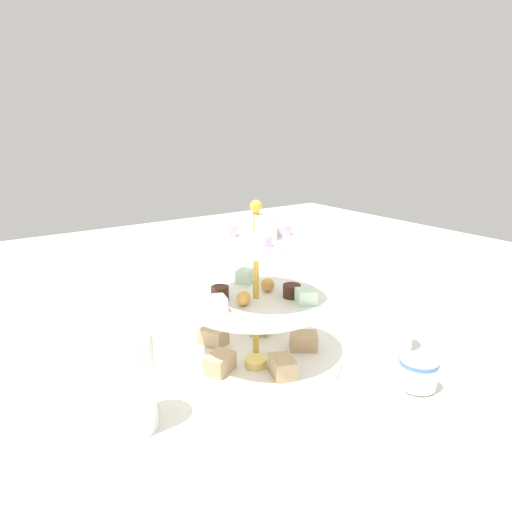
{
  "coord_description": "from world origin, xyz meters",
  "views": [
    {
      "loc": [
        0.6,
        -0.42,
        0.39
      ],
      "look_at": [
        0.0,
        0.0,
        0.18
      ],
      "focal_mm": 32.81,
      "sensor_mm": 36.0,
      "label": 1
    }
  ],
  "objects_px": {
    "water_glass_tall_right": "(129,381)",
    "teacup_with_saucer": "(418,375)",
    "water_glass_short_left": "(395,327)",
    "butter_knife_left": "(130,321)",
    "tiered_serving_stand": "(256,314)",
    "butter_knife_right": "(355,473)"
  },
  "relations": [
    {
      "from": "water_glass_tall_right",
      "to": "teacup_with_saucer",
      "type": "relative_size",
      "value": 1.53
    },
    {
      "from": "water_glass_tall_right",
      "to": "tiered_serving_stand",
      "type": "bearing_deg",
      "value": 103.81
    },
    {
      "from": "butter_knife_left",
      "to": "teacup_with_saucer",
      "type": "bearing_deg",
      "value": 89.79
    },
    {
      "from": "teacup_with_saucer",
      "to": "butter_knife_left",
      "type": "height_order",
      "value": "teacup_with_saucer"
    },
    {
      "from": "water_glass_short_left",
      "to": "teacup_with_saucer",
      "type": "distance_m",
      "value": 0.14
    },
    {
      "from": "water_glass_tall_right",
      "to": "water_glass_short_left",
      "type": "bearing_deg",
      "value": 83.88
    },
    {
      "from": "butter_knife_right",
      "to": "butter_knife_left",
      "type": "bearing_deg",
      "value": 111.57
    },
    {
      "from": "tiered_serving_stand",
      "to": "water_glass_tall_right",
      "type": "height_order",
      "value": "tiered_serving_stand"
    },
    {
      "from": "butter_knife_left",
      "to": "water_glass_short_left",
      "type": "bearing_deg",
      "value": 103.72
    },
    {
      "from": "tiered_serving_stand",
      "to": "butter_knife_right",
      "type": "bearing_deg",
      "value": -13.05
    },
    {
      "from": "tiered_serving_stand",
      "to": "water_glass_short_left",
      "type": "xyz_separation_m",
      "value": [
        0.11,
        0.23,
        -0.04
      ]
    },
    {
      "from": "teacup_with_saucer",
      "to": "butter_knife_left",
      "type": "xyz_separation_m",
      "value": [
        -0.5,
        -0.27,
        -0.02
      ]
    },
    {
      "from": "water_glass_tall_right",
      "to": "butter_knife_left",
      "type": "bearing_deg",
      "value": 159.93
    },
    {
      "from": "water_glass_tall_right",
      "to": "butter_knife_left",
      "type": "xyz_separation_m",
      "value": [
        -0.34,
        0.12,
        -0.07
      ]
    },
    {
      "from": "butter_knife_left",
      "to": "butter_knife_right",
      "type": "bearing_deg",
      "value": 67.17
    },
    {
      "from": "water_glass_short_left",
      "to": "tiered_serving_stand",
      "type": "bearing_deg",
      "value": -116.04
    },
    {
      "from": "teacup_with_saucer",
      "to": "water_glass_tall_right",
      "type": "bearing_deg",
      "value": -112.63
    },
    {
      "from": "tiered_serving_stand",
      "to": "water_glass_tall_right",
      "type": "distance_m",
      "value": 0.25
    },
    {
      "from": "tiered_serving_stand",
      "to": "butter_knife_right",
      "type": "relative_size",
      "value": 1.73
    },
    {
      "from": "water_glass_short_left",
      "to": "butter_knife_right",
      "type": "xyz_separation_m",
      "value": [
        0.18,
        -0.3,
        -0.04
      ]
    },
    {
      "from": "water_glass_short_left",
      "to": "butter_knife_left",
      "type": "bearing_deg",
      "value": -138.11
    },
    {
      "from": "water_glass_tall_right",
      "to": "butter_knife_left",
      "type": "relative_size",
      "value": 0.81
    }
  ]
}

